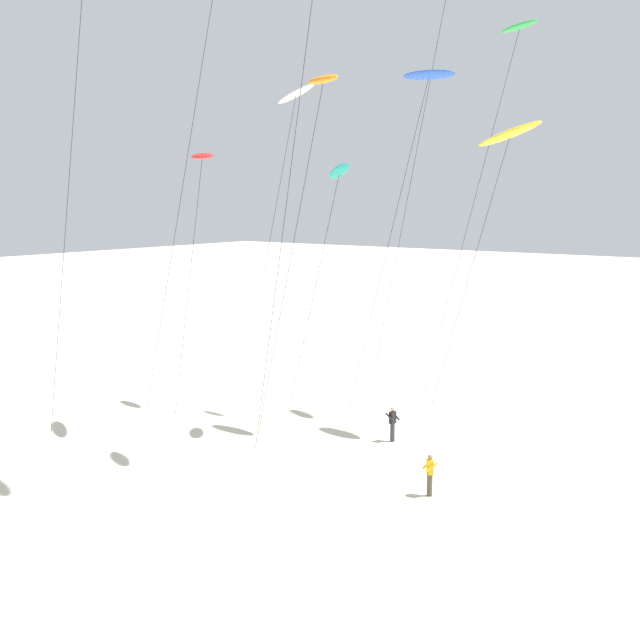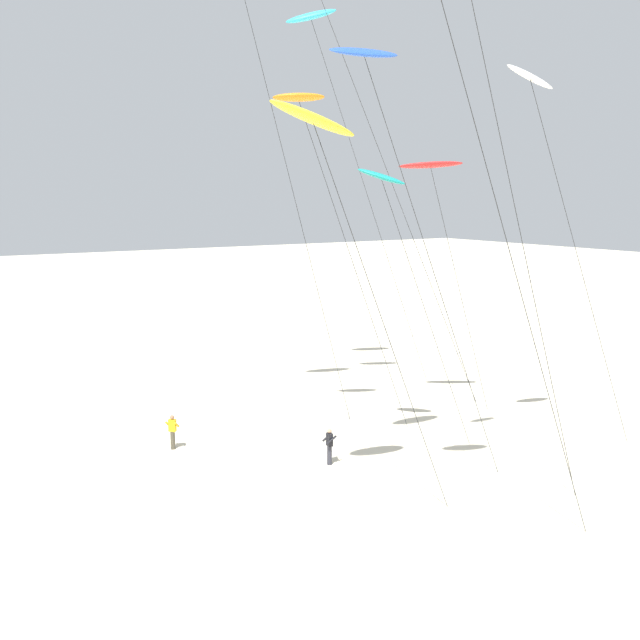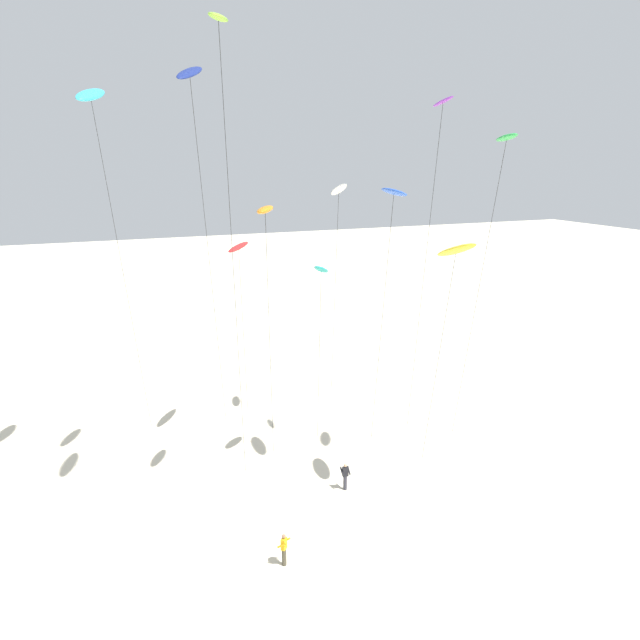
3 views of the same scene
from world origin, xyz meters
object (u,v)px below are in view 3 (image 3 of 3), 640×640
object	(u,v)px
kite_purple	(441,117)
kite_lime	(219,24)
kite_flyer_middle	(345,476)
kite_blue	(394,195)
kite_white	(339,193)
kite_yellow	(456,251)
kite_cyan	(91,97)
kite_green	(506,142)
kite_flyer_nearest	(284,549)
kite_teal	(321,271)
kite_navy	(190,79)
kite_orange	(265,212)
kite_red	(239,248)

from	to	relation	value
kite_purple	kite_lime	world-z (taller)	kite_lime
kite_lime	kite_flyer_middle	bearing A→B (deg)	11.12
kite_blue	kite_white	bearing A→B (deg)	85.90
kite_purple	kite_yellow	world-z (taller)	kite_purple
kite_yellow	kite_cyan	world-z (taller)	kite_cyan
kite_white	kite_green	bearing A→B (deg)	-64.67
kite_white	kite_blue	xyz separation A→B (m)	(-0.61, -8.44, 0.35)
kite_green	kite_cyan	xyz separation A→B (m)	(-20.05, 8.55, 2.26)
kite_white	kite_flyer_nearest	distance (m)	22.65
kite_teal	kite_flyer_nearest	xyz separation A→B (m)	(-5.37, -8.17, -11.72)
kite_purple	kite_teal	size ratio (longest dim) A/B	1.69
kite_navy	kite_flyer_nearest	size ratio (longest dim) A/B	14.25
kite_navy	kite_flyer_nearest	bearing A→B (deg)	-80.03
kite_green	kite_blue	xyz separation A→B (m)	(-5.55, 2.01, -2.71)
kite_yellow	kite_teal	distance (m)	8.22
kite_purple	kite_yellow	size ratio (longest dim) A/B	1.47
kite_green	kite_cyan	bearing A→B (deg)	156.90
kite_purple	kite_orange	size ratio (longest dim) A/B	1.34
kite_white	kite_lime	bearing A→B (deg)	-136.30
kite_blue	kite_purple	bearing A→B (deg)	17.54
kite_lime	kite_orange	bearing A→B (deg)	41.88
kite_red	kite_teal	world-z (taller)	kite_red
kite_teal	kite_flyer_middle	distance (m)	12.09
kite_orange	kite_flyer_middle	xyz separation A→B (m)	(4.23, -1.03, -15.42)
kite_teal	kite_flyer_middle	world-z (taller)	kite_teal
kite_orange	kite_flyer_middle	world-z (taller)	kite_orange
kite_purple	kite_green	world-z (taller)	kite_purple
kite_navy	kite_green	xyz separation A→B (m)	(15.39, -5.76, -3.05)
kite_blue	kite_cyan	xyz separation A→B (m)	(-14.50, 6.54, 4.96)
kite_blue	kite_flyer_middle	world-z (taller)	kite_blue
kite_purple	kite_red	world-z (taller)	kite_purple
kite_green	kite_teal	xyz separation A→B (m)	(-8.47, 5.10, -7.19)
kite_flyer_middle	kite_navy	bearing A→B (deg)	153.33
kite_teal	kite_cyan	bearing A→B (deg)	163.40
kite_purple	kite_cyan	xyz separation A→B (m)	(-18.01, 5.44, 0.87)
kite_purple	kite_yellow	xyz separation A→B (m)	(-1.72, -4.51, -6.77)
kite_yellow	kite_flyer_middle	distance (m)	14.66
kite_red	kite_green	bearing A→B (deg)	-42.39
kite_flyer_nearest	kite_flyer_middle	world-z (taller)	same
kite_yellow	kite_flyer_nearest	bearing A→B (deg)	-170.54
kite_red	kite_flyer_middle	size ratio (longest dim) A/B	8.26
kite_red	kite_purple	bearing A→B (deg)	-38.12
kite_orange	kite_blue	world-z (taller)	kite_blue
kite_navy	kite_yellow	bearing A→B (deg)	-31.61
kite_purple	kite_lime	bearing A→B (deg)	-169.81
kite_yellow	kite_flyer_nearest	distance (m)	16.95
kite_green	kite_flyer_nearest	xyz separation A→B (m)	(-13.83, -3.08, -18.91)
kite_orange	kite_red	bearing A→B (deg)	85.53
kite_white	kite_flyer_middle	xyz separation A→B (m)	(-3.22, -8.32, -15.85)
kite_blue	kite_cyan	size ratio (longest dim) A/B	0.77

